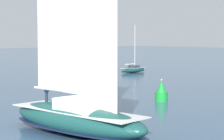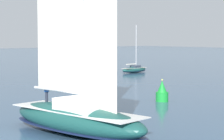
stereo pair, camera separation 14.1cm
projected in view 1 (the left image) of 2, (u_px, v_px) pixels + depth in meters
name	position (u px, v px, depth m)	size (l,w,h in m)	color
ground_plane	(76.00, 134.00, 27.91)	(400.00, 400.00, 0.00)	#385675
sailboat_main	(76.00, 115.00, 27.81)	(11.82, 4.70, 15.79)	#194C47
sailboat_moored_far_slip	(133.00, 69.00, 76.24)	(2.44, 6.19, 8.30)	#194C47
channel_buoy	(161.00, 92.00, 42.11)	(1.21, 1.21, 2.18)	green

